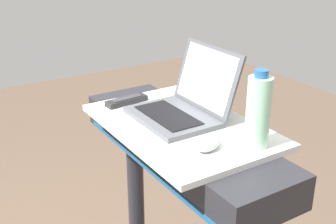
{
  "coord_description": "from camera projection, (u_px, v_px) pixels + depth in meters",
  "views": [
    {
      "loc": [
        1.11,
        -0.05,
        1.71
      ],
      "look_at": [
        0.0,
        0.65,
        1.16
      ],
      "focal_mm": 47.15,
      "sensor_mm": 36.0,
      "label": 1
    }
  ],
  "objects": [
    {
      "name": "tv_remote",
      "position": [
        127.0,
        101.0,
        1.62
      ],
      "size": [
        0.06,
        0.16,
        0.02
      ],
      "color": "#232326",
      "rests_on": "desk_board"
    },
    {
      "name": "laptop",
      "position": [
        183.0,
        104.0,
        1.49
      ],
      "size": [
        0.3,
        0.29,
        0.23
      ],
      "rotation": [
        0.0,
        0.0,
        0.02
      ],
      "color": "#515459",
      "rests_on": "desk_board"
    },
    {
      "name": "desk_board",
      "position": [
        181.0,
        126.0,
        1.46
      ],
      "size": [
        0.65,
        0.43,
        0.02
      ],
      "primitive_type": "cube",
      "color": "white",
      "rests_on": "treadmill_base"
    },
    {
      "name": "water_bottle",
      "position": [
        258.0,
        111.0,
        1.26
      ],
      "size": [
        0.07,
        0.07,
        0.23
      ],
      "color": "#9EDBB2",
      "rests_on": "desk_board"
    },
    {
      "name": "computer_mouse",
      "position": [
        208.0,
        144.0,
        1.28
      ],
      "size": [
        0.09,
        0.12,
        0.03
      ],
      "primitive_type": "ellipsoid",
      "rotation": [
        0.0,
        0.0,
        0.4
      ],
      "color": "#B2B2B7",
      "rests_on": "desk_board"
    }
  ]
}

